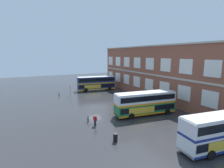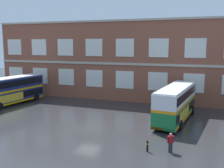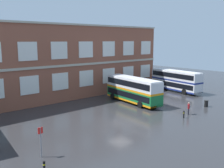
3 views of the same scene
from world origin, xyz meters
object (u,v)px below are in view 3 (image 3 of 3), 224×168
object	(u,v)px
double_decker_far	(176,80)
safety_bollard_east	(184,114)
bus_stand_flag	(41,139)
safety_bollard_west	(44,167)
double_decker_middle	(133,89)
waiting_passenger	(189,108)
station_litter_bin	(206,103)

from	to	relation	value
double_decker_far	safety_bollard_east	size ratio (longest dim) A/B	11.84
bus_stand_flag	safety_bollard_west	distance (m)	3.07
bus_stand_flag	safety_bollard_east	bearing A→B (deg)	-5.47
safety_bollard_east	double_decker_middle	bearing A→B (deg)	83.59
double_decker_middle	safety_bollard_west	bearing A→B (deg)	-152.52
bus_stand_flag	waiting_passenger	bearing A→B (deg)	-3.69
safety_bollard_west	safety_bollard_east	world-z (taller)	same
double_decker_middle	safety_bollard_east	distance (m)	10.46
waiting_passenger	station_litter_bin	size ratio (longest dim) A/B	1.65
double_decker_middle	safety_bollard_east	xyz separation A→B (m)	(-1.15, -10.26, -1.66)
double_decker_middle	bus_stand_flag	distance (m)	21.91
double_decker_middle	station_litter_bin	world-z (taller)	double_decker_middle
double_decker_far	station_litter_bin	xyz separation A→B (m)	(-6.97, -10.33, -1.63)
double_decker_far	waiting_passenger	bearing A→B (deg)	-139.42
double_decker_far	waiting_passenger	distance (m)	16.63
safety_bollard_west	safety_bollard_east	bearing A→B (deg)	2.31
waiting_passenger	station_litter_bin	xyz separation A→B (m)	(5.63, 0.46, -0.41)
safety_bollard_east	station_litter_bin	bearing A→B (deg)	7.13
double_decker_middle	bus_stand_flag	bearing A→B (deg)	-157.34
bus_stand_flag	double_decker_middle	bearing A→B (deg)	22.66
double_decker_far	safety_bollard_east	bearing A→B (deg)	-142.06
waiting_passenger	station_litter_bin	world-z (taller)	waiting_passenger
bus_stand_flag	safety_bollard_east	world-z (taller)	bus_stand_flag
double_decker_far	waiting_passenger	size ratio (longest dim) A/B	6.61
double_decker_middle	waiting_passenger	bearing A→B (deg)	-85.92
double_decker_far	bus_stand_flag	bearing A→B (deg)	-164.27
waiting_passenger	bus_stand_flag	distance (m)	20.97
double_decker_middle	double_decker_far	size ratio (longest dim) A/B	1.00
safety_bollard_west	bus_stand_flag	bearing A→B (deg)	67.81
bus_stand_flag	station_litter_bin	world-z (taller)	bus_stand_flag
double_decker_far	safety_bollard_east	distance (m)	18.40
double_decker_far	station_litter_bin	world-z (taller)	double_decker_far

